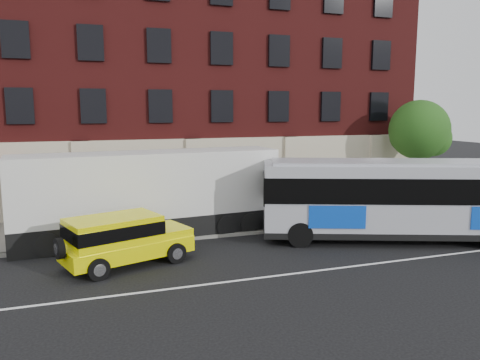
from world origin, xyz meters
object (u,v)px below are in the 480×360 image
object	(u,v)px
sign_pole	(18,219)
shipping_container	(150,196)
yellow_suv	(122,237)
city_bus	(411,197)
street_tree	(420,132)

from	to	relation	value
sign_pole	shipping_container	xyz separation A→B (m)	(5.36, 0.79, 0.48)
sign_pole	yellow_suv	xyz separation A→B (m)	(3.77, -2.75, -0.36)
city_bus	yellow_suv	distance (m)	12.47
street_tree	yellow_suv	xyz separation A→B (m)	(-18.27, -6.09, -3.32)
street_tree	shipping_container	world-z (taller)	street_tree
sign_pole	street_tree	xyz separation A→B (m)	(22.04, 3.34, 2.96)
street_tree	shipping_container	xyz separation A→B (m)	(-16.68, -2.55, -2.47)
street_tree	shipping_container	size ratio (longest dim) A/B	0.52
street_tree	shipping_container	distance (m)	17.06
sign_pole	yellow_suv	size ratio (longest dim) A/B	0.49
sign_pole	shipping_container	distance (m)	5.44
city_bus	yellow_suv	world-z (taller)	city_bus
street_tree	city_bus	size ratio (longest dim) A/B	0.47
street_tree	city_bus	world-z (taller)	street_tree
sign_pole	city_bus	size ratio (longest dim) A/B	0.19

